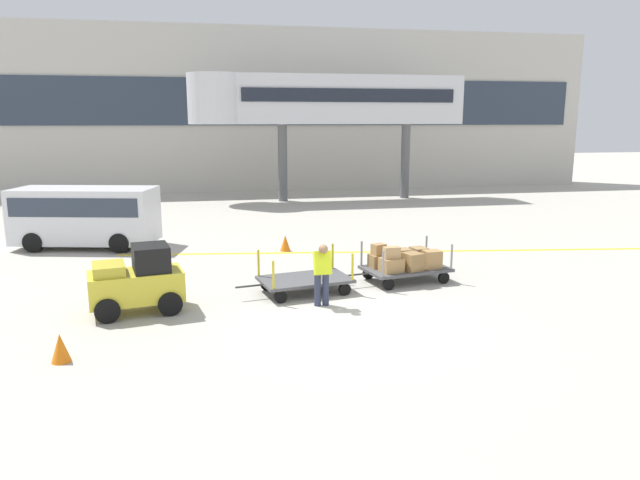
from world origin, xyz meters
name	(u,v)px	position (x,y,z in m)	size (l,w,h in m)	color
ground_plane	(352,321)	(0.00, 0.00, 0.00)	(120.00, 120.00, 0.00)	#B2ADA0
apron_lead_line	(408,251)	(3.58, 6.50, 0.00)	(19.55, 0.20, 0.01)	yellow
terminal_building	(254,110)	(0.00, 25.98, 5.00)	(44.08, 2.51, 9.98)	#BCB7AD
jet_bridge	(316,101)	(2.92, 19.99, 5.42)	(14.90, 3.00, 6.79)	silver
baggage_tug	(137,281)	(-4.77, 1.55, 0.75)	(2.27, 1.57, 1.58)	gold
baggage_cart_lead	(305,280)	(-0.69, 2.35, 0.35)	(3.08, 1.82, 1.10)	#4C4C4F
baggage_cart_middle	(404,262)	(2.22, 2.91, 0.55)	(3.08, 1.82, 1.10)	#4C4C4F
baggage_handler	(322,272)	(-0.46, 1.15, 0.87)	(0.41, 0.44, 1.56)	#2D334C
shuttle_van	(85,213)	(-7.32, 9.35, 1.23)	(5.11, 2.94, 2.10)	silver
safety_cone_near	(60,348)	(-5.89, -1.19, 0.28)	(0.36, 0.36, 0.55)	orange
safety_cone_far	(285,243)	(-0.52, 7.41, 0.28)	(0.36, 0.36, 0.55)	orange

